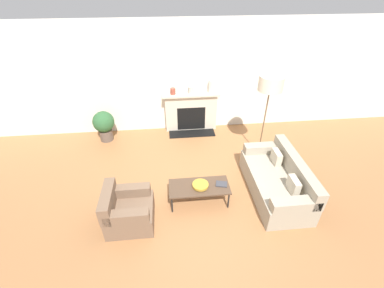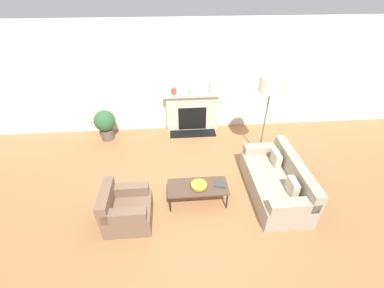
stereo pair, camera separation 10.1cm
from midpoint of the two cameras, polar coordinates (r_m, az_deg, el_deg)
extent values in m
plane|color=#99663D|center=(5.18, 1.65, -12.82)|extent=(18.00, 18.00, 0.00)
cube|color=silver|center=(6.88, -1.35, 14.41)|extent=(18.00, 0.06, 2.90)
cube|color=beige|center=(7.15, -0.65, 7.00)|extent=(1.40, 0.20, 1.03)
cube|color=black|center=(7.14, -0.58, 5.70)|extent=(0.77, 0.04, 0.67)
cube|color=black|center=(7.15, -0.41, 2.39)|extent=(1.26, 0.40, 0.02)
cube|color=beige|center=(6.89, -0.65, 10.87)|extent=(1.52, 0.28, 0.05)
cube|color=#9E937F|center=(5.48, 17.29, -8.50)|extent=(0.92, 1.87, 0.43)
cube|color=#9E937F|center=(5.38, 21.65, -4.93)|extent=(0.20, 1.87, 0.36)
cube|color=#9E937F|center=(5.88, 15.05, -0.90)|extent=(0.84, 0.22, 0.19)
cube|color=#9E937F|center=(4.75, 21.40, -12.37)|extent=(0.84, 0.22, 0.19)
cube|color=#C0B49C|center=(5.60, 17.73, -2.81)|extent=(0.12, 0.32, 0.28)
cube|color=#C0B49C|center=(5.03, 21.09, -8.54)|extent=(0.12, 0.32, 0.28)
cube|color=brown|center=(4.87, -14.10, -14.92)|extent=(0.81, 0.78, 0.38)
cube|color=brown|center=(4.67, -18.79, -11.91)|extent=(0.18, 0.78, 0.37)
cube|color=brown|center=(4.46, -15.03, -15.36)|extent=(0.73, 0.18, 0.20)
cube|color=brown|center=(4.86, -14.21, -10.00)|extent=(0.73, 0.18, 0.20)
cube|color=#4C3828|center=(4.94, 1.02, -9.49)|extent=(1.15, 0.52, 0.03)
cylinder|color=black|center=(4.91, -5.07, -13.32)|extent=(0.03, 0.03, 0.37)
cylinder|color=black|center=(5.00, 7.52, -12.33)|extent=(0.03, 0.03, 0.37)
cylinder|color=black|center=(5.21, -5.22, -9.78)|extent=(0.03, 0.03, 0.37)
cylinder|color=black|center=(5.30, 6.53, -8.94)|extent=(0.03, 0.03, 0.37)
cylinder|color=#BC8E2D|center=(4.91, 1.28, -9.37)|extent=(0.11, 0.11, 0.02)
cylinder|color=#BC8E2D|center=(4.89, 1.29, -9.09)|extent=(0.31, 0.31, 0.05)
cube|color=#38383D|center=(4.98, 5.98, -8.84)|extent=(0.24, 0.20, 0.02)
cylinder|color=brown|center=(6.55, 14.06, -2.13)|extent=(0.29, 0.29, 0.03)
cylinder|color=brown|center=(6.09, 15.18, 4.40)|extent=(0.03, 0.03, 1.69)
cylinder|color=beige|center=(5.69, 16.65, 12.80)|extent=(0.51, 0.51, 0.31)
cylinder|color=brown|center=(6.85, -4.69, 11.59)|extent=(0.13, 0.13, 0.16)
cylinder|color=beige|center=(6.87, -0.60, 11.89)|extent=(0.15, 0.15, 0.19)
cylinder|color=beige|center=(6.90, 3.61, 12.59)|extent=(0.09, 0.09, 0.34)
cylinder|color=brown|center=(7.22, -18.88, 1.95)|extent=(0.33, 0.33, 0.30)
sphere|color=#2D5B33|center=(7.02, -19.47, 4.68)|extent=(0.55, 0.55, 0.55)
camera|label=1|loc=(0.05, -90.49, -0.34)|focal=24.00mm
camera|label=2|loc=(0.05, 89.51, 0.34)|focal=24.00mm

